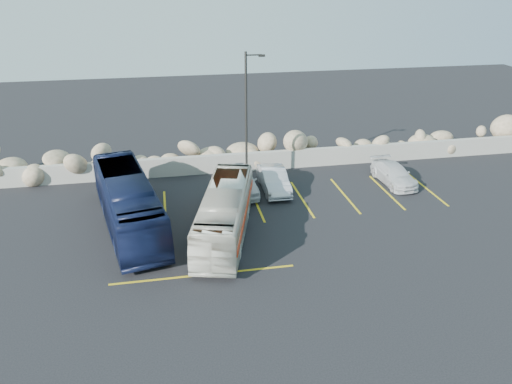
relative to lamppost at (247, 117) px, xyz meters
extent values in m
plane|color=black|center=(-2.56, -9.50, -4.30)|extent=(90.00, 90.00, 0.00)
cube|color=gray|center=(-2.56, 2.50, -3.70)|extent=(60.00, 0.40, 1.20)
cube|color=gold|center=(-5.06, -2.50, -4.29)|extent=(0.12, 5.00, 0.01)
cube|color=gold|center=(0.04, -2.50, -4.29)|extent=(0.12, 5.00, 0.01)
cube|color=gold|center=(2.74, -2.50, -4.29)|extent=(0.12, 5.00, 0.01)
cube|color=gold|center=(5.34, -2.50, -4.29)|extent=(0.12, 5.00, 0.01)
cube|color=gold|center=(7.94, -2.50, -4.29)|extent=(0.12, 5.00, 0.01)
cube|color=gold|center=(10.54, -2.50, -4.29)|extent=(0.12, 5.00, 0.01)
cube|color=gold|center=(-3.56, -9.30, -4.29)|extent=(8.00, 0.12, 0.01)
cylinder|color=#282723|center=(-0.06, 0.00, -0.30)|extent=(0.14, 0.14, 8.00)
cylinder|color=#282723|center=(0.39, 0.00, 3.50)|extent=(0.90, 0.08, 0.08)
cube|color=#282723|center=(0.84, 0.00, 3.45)|extent=(0.35, 0.18, 0.12)
imported|color=beige|center=(-2.14, -5.83, -3.10)|extent=(4.17, 8.84, 2.40)
imported|color=#101837|center=(-6.84, -4.10, -2.93)|extent=(4.23, 10.08, 2.73)
imported|color=silver|center=(-0.56, -0.86, -3.56)|extent=(1.78, 4.31, 1.46)
imported|color=silver|center=(1.41, -0.99, -3.63)|extent=(1.46, 4.08, 1.34)
imported|color=silver|center=(8.92, -1.28, -3.71)|extent=(1.84, 4.10, 1.17)
camera|label=1|loc=(-4.72, -27.66, 7.82)|focal=35.00mm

